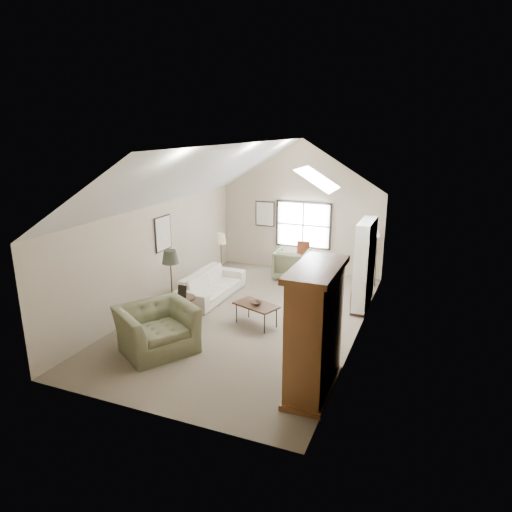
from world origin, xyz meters
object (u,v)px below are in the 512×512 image
at_px(side_table, 183,309).
at_px(sofa, 211,285).
at_px(armchair_near, 157,329).
at_px(coffee_table, 256,315).
at_px(armoire, 315,331).
at_px(side_chair, 302,258).
at_px(armchair_far, 292,264).

bearing_deg(side_table, sofa, 93.58).
bearing_deg(sofa, armchair_near, -172.14).
xyz_separation_m(armchair_near, coffee_table, (1.38, 1.84, -0.21)).
bearing_deg(armoire, sofa, 138.10).
relative_size(armchair_near, coffee_table, 1.43).
height_order(armoire, side_table, armoire).
relative_size(armoire, side_chair, 2.23).
bearing_deg(armchair_near, coffee_table, -4.31).
xyz_separation_m(armoire, coffee_table, (-1.88, 2.07, -0.85)).
relative_size(armchair_near, side_chair, 1.43).
xyz_separation_m(armoire, armchair_far, (-2.17, 5.55, -0.67)).
bearing_deg(armoire, coffee_table, 132.19).
xyz_separation_m(armchair_far, side_table, (-1.35, -3.91, -0.13)).
xyz_separation_m(sofa, side_chair, (1.63, 2.77, 0.15)).
xyz_separation_m(armchair_near, side_table, (-0.26, 1.42, -0.17)).
relative_size(side_table, side_chair, 0.60).
height_order(armoire, side_chair, armoire).
distance_m(armoire, coffee_table, 2.92).
xyz_separation_m(sofa, side_table, (0.10, -1.60, -0.05)).
distance_m(armoire, side_chair, 6.36).
height_order(armoire, armchair_near, armoire).
bearing_deg(sofa, armchair_far, -31.08).
xyz_separation_m(armchair_near, side_chair, (1.27, 5.79, 0.03)).
height_order(sofa, side_table, sofa).
bearing_deg(side_chair, armoire, -78.96).
height_order(armchair_far, coffee_table, armchair_far).
bearing_deg(coffee_table, side_table, -165.43).
xyz_separation_m(armoire, sofa, (-3.62, 3.25, -0.76)).
height_order(armchair_near, side_table, armchair_near).
bearing_deg(sofa, coffee_table, -122.99).
xyz_separation_m(armoire, side_table, (-3.52, 1.65, -0.81)).
distance_m(armoire, sofa, 4.92).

